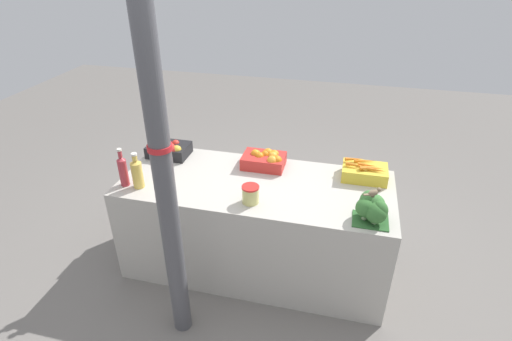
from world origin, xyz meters
The scene contains 11 objects.
ground_plane centered at (0.00, 0.00, 0.00)m, with size 10.00×10.00×0.00m, color slate.
market_table centered at (0.00, 0.00, 0.38)m, with size 1.95×0.82×0.76m, color #B7B2A8.
support_pole centered at (-0.34, -0.71, 1.25)m, with size 0.13×0.13×2.50m.
apple_crate centered at (-0.78, 0.24, 0.82)m, with size 0.32×0.23×0.13m.
orange_crate centered at (0.01, 0.25, 0.82)m, with size 0.32×0.23×0.13m.
carrot_crate centered at (0.75, 0.25, 0.82)m, with size 0.32×0.23×0.13m.
broccoli_pile centered at (0.80, -0.26, 0.85)m, with size 0.22×0.20×0.19m.
juice_bottle_ruby centered at (-0.90, -0.25, 0.88)m, with size 0.06×0.06×0.29m.
juice_bottle_golden centered at (-0.79, -0.25, 0.88)m, with size 0.08×0.08×0.27m.
pickle_jar centered at (0.02, -0.25, 0.83)m, with size 0.12×0.12×0.12m.
sparrow_bird centered at (0.79, -0.28, 0.98)m, with size 0.11×0.10×0.05m.
Camera 1 is at (0.58, -2.38, 2.27)m, focal length 28.00 mm.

